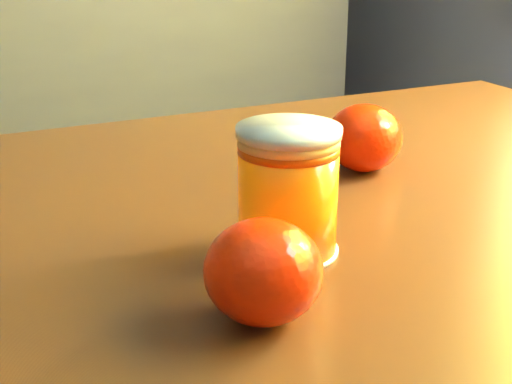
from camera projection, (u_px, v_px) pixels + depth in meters
table at (291, 323)px, 0.58m from camera, size 1.01×0.73×0.72m
juice_glass at (288, 192)px, 0.48m from camera, size 0.07×0.07×0.09m
orange_front at (263, 271)px, 0.40m from camera, size 0.09×0.09×0.06m
orange_back at (364, 138)px, 0.65m from camera, size 0.09×0.09×0.06m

